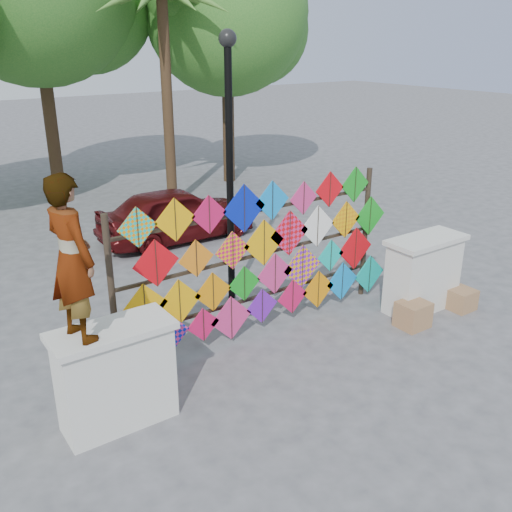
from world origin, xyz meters
name	(u,v)px	position (x,y,z in m)	size (l,w,h in m)	color
ground	(287,349)	(0.00, 0.00, 0.00)	(80.00, 80.00, 0.00)	gray
parapet_left	(116,376)	(-2.70, -0.20, 0.65)	(1.40, 0.65, 1.28)	silver
parapet_right	(423,273)	(2.70, -0.20, 0.65)	(1.40, 0.65, 1.28)	silver
kite_rack	(266,258)	(0.12, 0.73, 1.21)	(4.99, 0.24, 2.40)	black
tree_east	(229,13)	(5.09, 9.53, 4.99)	(5.40, 4.80, 7.42)	#4B3220
palm_tree	(162,10)	(2.20, 8.00, 4.95)	(3.62, 3.62, 5.83)	#4B3220
vendor_woman	(71,259)	(-3.04, -0.20, 2.19)	(0.66, 0.44, 1.82)	#99999E
sedan	(177,214)	(0.97, 5.33, 0.61)	(1.44, 3.58, 1.22)	#500D0F
lamppost	(229,146)	(0.30, 2.00, 2.69)	(0.28, 0.28, 4.46)	black
cardboard_box_near	(413,314)	(2.08, -0.57, 0.21)	(0.47, 0.42, 0.42)	#9F734D
cardboard_box_far	(461,299)	(3.25, -0.62, 0.18)	(0.42, 0.39, 0.36)	#9F734D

